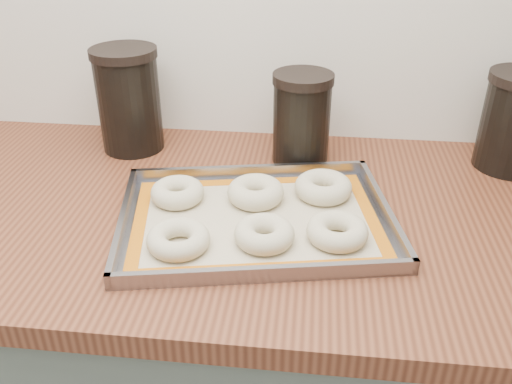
# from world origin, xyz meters

# --- Properties ---
(countertop) EXTENTS (3.06, 0.68, 0.04)m
(countertop) POSITION_xyz_m (0.00, 1.68, 0.88)
(countertop) COLOR brown
(countertop) RESTS_ON cabinet
(baking_tray) EXTENTS (0.51, 0.41, 0.03)m
(baking_tray) POSITION_xyz_m (-0.14, 1.62, 0.91)
(baking_tray) COLOR gray
(baking_tray) RESTS_ON countertop
(baking_mat) EXTENTS (0.47, 0.36, 0.00)m
(baking_mat) POSITION_xyz_m (-0.14, 1.62, 0.90)
(baking_mat) COLOR #C6B793
(baking_mat) RESTS_ON baking_tray
(bagel_front_left) EXTENTS (0.11, 0.11, 0.03)m
(bagel_front_left) POSITION_xyz_m (-0.26, 1.53, 0.92)
(bagel_front_left) COLOR beige
(bagel_front_left) RESTS_ON baking_mat
(bagel_front_mid) EXTENTS (0.10, 0.10, 0.03)m
(bagel_front_mid) POSITION_xyz_m (-0.12, 1.56, 0.92)
(bagel_front_mid) COLOR beige
(bagel_front_mid) RESTS_ON baking_mat
(bagel_front_right) EXTENTS (0.11, 0.11, 0.03)m
(bagel_front_right) POSITION_xyz_m (-0.01, 1.58, 0.92)
(bagel_front_right) COLOR beige
(bagel_front_right) RESTS_ON baking_mat
(bagel_back_left) EXTENTS (0.13, 0.13, 0.03)m
(bagel_back_left) POSITION_xyz_m (-0.29, 1.67, 0.92)
(bagel_back_left) COLOR beige
(bagel_back_left) RESTS_ON baking_mat
(bagel_back_mid) EXTENTS (0.14, 0.14, 0.04)m
(bagel_back_mid) POSITION_xyz_m (-0.15, 1.68, 0.92)
(bagel_back_mid) COLOR beige
(bagel_back_mid) RESTS_ON baking_mat
(bagel_back_right) EXTENTS (0.13, 0.13, 0.04)m
(bagel_back_right) POSITION_xyz_m (-0.03, 1.72, 0.92)
(bagel_back_right) COLOR beige
(bagel_back_right) RESTS_ON baking_mat
(canister_left) EXTENTS (0.14, 0.14, 0.22)m
(canister_left) POSITION_xyz_m (-0.44, 1.89, 1.01)
(canister_left) COLOR black
(canister_left) RESTS_ON countertop
(canister_mid) EXTENTS (0.12, 0.12, 0.19)m
(canister_mid) POSITION_xyz_m (-0.08, 1.87, 0.99)
(canister_mid) COLOR black
(canister_mid) RESTS_ON countertop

